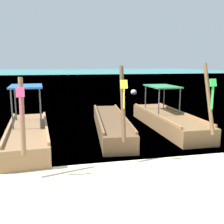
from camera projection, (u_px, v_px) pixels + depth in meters
ground at (147, 188)px, 6.00m from camera, size 120.00×120.00×0.00m
sea_water at (62, 74)px, 65.20m from camera, size 120.00×120.00×0.00m
longtail_boat_pink_ribbon at (28, 134)px, 9.19m from camera, size 1.64×5.52×2.49m
longtail_boat_yellow_ribbon at (111, 124)px, 10.80m from camera, size 1.73×6.50×2.75m
longtail_boat_green_ribbon at (167, 120)px, 11.41m from camera, size 1.41×6.30×2.84m
mooring_buoy_near at (134, 92)px, 23.18m from camera, size 0.50×0.50×0.50m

